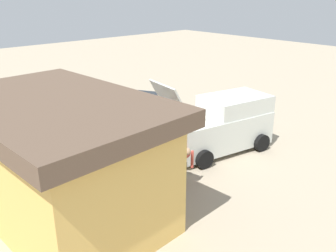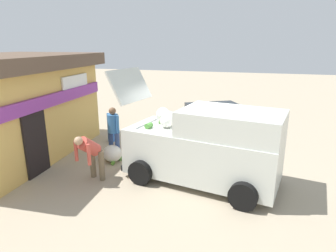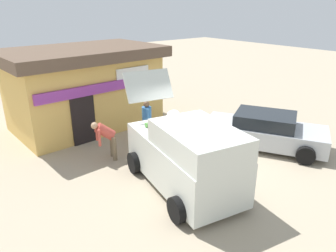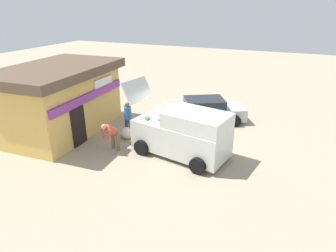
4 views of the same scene
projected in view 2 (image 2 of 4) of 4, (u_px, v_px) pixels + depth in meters
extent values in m
plane|color=tan|center=(192.00, 163.00, 8.96)|extent=(60.00, 60.00, 0.00)
cube|color=#E0B259|center=(8.00, 114.00, 9.19)|extent=(5.76, 3.64, 2.81)
cube|color=purple|center=(55.00, 99.00, 8.64)|extent=(5.32, 0.39, 0.36)
cube|color=black|center=(36.00, 140.00, 7.98)|extent=(0.90, 0.11, 2.00)
cube|color=white|center=(75.00, 84.00, 9.72)|extent=(1.50, 0.14, 0.60)
cube|color=brown|center=(0.00, 62.00, 8.74)|extent=(6.35, 4.23, 0.42)
cube|color=silver|center=(202.00, 153.00, 7.64)|extent=(2.41, 4.18, 1.21)
cube|color=silver|center=(232.00, 123.00, 7.06)|extent=(2.07, 2.70, 0.62)
cube|color=black|center=(282.00, 131.00, 6.56)|extent=(1.45, 0.35, 0.47)
cube|color=silver|center=(130.00, 85.00, 8.15)|extent=(1.61, 0.81, 0.89)
ellipsoid|color=silver|center=(167.00, 121.00, 7.76)|extent=(0.45, 0.37, 0.37)
ellipsoid|color=silver|center=(163.00, 114.00, 8.44)|extent=(0.46, 0.38, 0.38)
ellipsoid|color=silver|center=(169.00, 118.00, 8.00)|extent=(0.47, 0.39, 0.39)
cylinder|color=#539C40|center=(149.00, 126.00, 7.72)|extent=(0.24, 0.19, 0.14)
cylinder|color=#578D42|center=(163.00, 122.00, 8.11)|extent=(0.15, 0.23, 0.11)
cylinder|color=#5FA742|center=(166.00, 123.00, 8.08)|extent=(0.18, 0.23, 0.10)
cube|color=black|center=(138.00, 158.00, 8.66)|extent=(1.62, 0.38, 0.16)
cube|color=red|center=(124.00, 147.00, 7.93)|extent=(0.15, 0.08, 0.20)
cube|color=red|center=(149.00, 134.00, 9.08)|extent=(0.15, 0.08, 0.20)
cylinder|color=black|center=(243.00, 196.00, 6.39)|extent=(0.34, 0.68, 0.65)
cylinder|color=black|center=(259.00, 166.00, 7.98)|extent=(0.34, 0.68, 0.65)
cylinder|color=black|center=(140.00, 173.00, 7.56)|extent=(0.34, 0.68, 0.65)
cylinder|color=black|center=(172.00, 150.00, 9.15)|extent=(0.34, 0.68, 0.65)
cube|color=#B2B7BC|center=(214.00, 124.00, 11.51)|extent=(3.54, 4.53, 0.63)
cube|color=#1E2328|center=(214.00, 111.00, 11.37)|extent=(2.30, 2.50, 0.45)
cylinder|color=black|center=(258.00, 133.00, 10.99)|extent=(0.49, 0.64, 0.60)
cylinder|color=black|center=(237.00, 121.00, 12.73)|extent=(0.49, 0.64, 0.60)
cylinder|color=black|center=(185.00, 138.00, 10.40)|extent=(0.49, 0.64, 0.60)
cylinder|color=black|center=(173.00, 124.00, 12.13)|extent=(0.49, 0.64, 0.60)
cylinder|color=navy|center=(111.00, 143.00, 9.49)|extent=(0.15, 0.15, 0.83)
cylinder|color=navy|center=(117.00, 146.00, 9.26)|extent=(0.15, 0.15, 0.83)
cylinder|color=#3872B2|center=(113.00, 123.00, 9.18)|extent=(0.46, 0.46, 0.59)
sphere|color=brown|center=(112.00, 111.00, 9.07)|extent=(0.22, 0.22, 0.22)
cylinder|color=#3872B2|center=(109.00, 122.00, 9.33)|extent=(0.09, 0.09, 0.56)
cylinder|color=#3872B2|center=(118.00, 124.00, 9.02)|extent=(0.09, 0.09, 0.56)
cylinder|color=#726047|center=(102.00, 166.00, 7.77)|extent=(0.15, 0.15, 0.82)
cylinder|color=#726047|center=(93.00, 163.00, 7.95)|extent=(0.15, 0.15, 0.82)
cylinder|color=#CC4C3F|center=(89.00, 146.00, 7.51)|extent=(0.74, 0.52, 0.62)
sphere|color=tan|center=(78.00, 141.00, 7.19)|extent=(0.22, 0.22, 0.22)
cylinder|color=#CC4C3F|center=(89.00, 155.00, 7.23)|extent=(0.09, 0.09, 0.55)
cylinder|color=#CC4C3F|center=(76.00, 151.00, 7.48)|extent=(0.09, 0.09, 0.55)
ellipsoid|color=silver|center=(112.00, 153.00, 9.09)|extent=(0.96, 0.93, 0.50)
cylinder|color=#61A738|center=(113.00, 162.00, 8.94)|extent=(0.35, 0.23, 0.11)
cylinder|color=#528F39|center=(120.00, 158.00, 9.22)|extent=(0.27, 0.26, 0.14)
cylinder|color=#5A9B35|center=(114.00, 155.00, 9.38)|extent=(0.29, 0.19, 0.15)
cylinder|color=#649940|center=(115.00, 155.00, 9.49)|extent=(0.26, 0.20, 0.12)
cylinder|color=blue|center=(111.00, 136.00, 10.93)|extent=(0.26, 0.26, 0.41)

